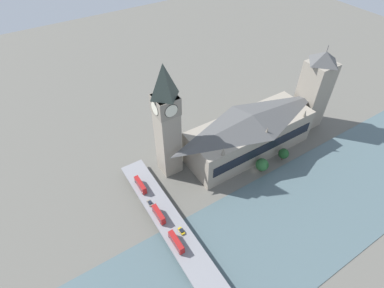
% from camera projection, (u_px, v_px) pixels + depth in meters
% --- Properties ---
extents(ground_plane, '(600.00, 600.00, 0.00)m').
position_uv_depth(ground_plane, '(255.00, 171.00, 183.78)').
color(ground_plane, '#605E56').
extents(river_water, '(62.00, 360.00, 0.30)m').
position_uv_depth(river_water, '(300.00, 215.00, 160.98)').
color(river_water, '#4C6066').
rests_on(river_water, ground_plane).
extents(parliament_hall, '(28.21, 82.04, 28.91)m').
position_uv_depth(parliament_hall, '(250.00, 133.00, 187.33)').
color(parliament_hall, gray).
rests_on(parliament_hall, ground_plane).
extents(clock_tower, '(12.65, 12.65, 71.53)m').
position_uv_depth(clock_tower, '(167.00, 121.00, 159.35)').
color(clock_tower, gray).
rests_on(clock_tower, ground_plane).
extents(victoria_tower, '(16.16, 16.16, 59.10)m').
position_uv_depth(victoria_tower, '(314.00, 90.00, 198.84)').
color(victoria_tower, gray).
rests_on(victoria_tower, ground_plane).
extents(road_bridge, '(156.00, 13.30, 5.47)m').
position_uv_depth(road_bridge, '(203.00, 274.00, 133.59)').
color(road_bridge, slate).
rests_on(road_bridge, ground_plane).
extents(double_decker_bus_lead, '(11.57, 2.64, 4.81)m').
position_uv_depth(double_decker_bus_lead, '(176.00, 242.00, 140.87)').
color(double_decker_bus_lead, red).
rests_on(double_decker_bus_lead, road_bridge).
extents(double_decker_bus_mid, '(10.76, 2.55, 5.00)m').
position_uv_depth(double_decker_bus_mid, '(159.00, 214.00, 151.75)').
color(double_decker_bus_mid, red).
rests_on(double_decker_bus_mid, road_bridge).
extents(double_decker_bus_rear, '(11.42, 2.46, 4.71)m').
position_uv_depth(double_decker_bus_rear, '(140.00, 185.00, 165.73)').
color(double_decker_bus_rear, red).
rests_on(double_decker_bus_rear, road_bridge).
extents(car_northbound_mid, '(4.23, 1.92, 1.38)m').
position_uv_depth(car_northbound_mid, '(181.00, 231.00, 147.19)').
color(car_northbound_mid, gold).
rests_on(car_northbound_mid, road_bridge).
extents(car_southbound_lead, '(4.26, 1.86, 1.26)m').
position_uv_depth(car_southbound_lead, '(150.00, 203.00, 159.27)').
color(car_southbound_lead, slate).
rests_on(car_southbound_lead, road_bridge).
extents(tree_embankment_near, '(7.75, 7.75, 9.63)m').
position_uv_depth(tree_embankment_near, '(262.00, 165.00, 179.77)').
color(tree_embankment_near, brown).
rests_on(tree_embankment_near, ground_plane).
extents(tree_embankment_mid, '(6.52, 6.52, 8.90)m').
position_uv_depth(tree_embankment_mid, '(284.00, 154.00, 186.73)').
color(tree_embankment_mid, brown).
rests_on(tree_embankment_mid, ground_plane).
extents(tree_embankment_far, '(6.91, 6.91, 9.35)m').
position_uv_depth(tree_embankment_far, '(263.00, 165.00, 179.54)').
color(tree_embankment_far, brown).
rests_on(tree_embankment_far, ground_plane).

